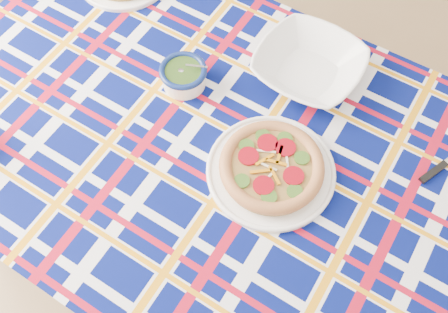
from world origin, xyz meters
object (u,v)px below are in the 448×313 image
at_px(dining_table, 217,158).
at_px(main_focaccia_plate, 272,167).
at_px(serving_bowl, 309,66).
at_px(pesto_bowl, 183,75).

distance_m(dining_table, main_focaccia_plate, 0.18).
xyz_separation_m(dining_table, serving_bowl, (0.12, 0.28, 0.10)).
distance_m(main_focaccia_plate, pesto_bowl, 0.33).
bearing_deg(pesto_bowl, dining_table, -39.61).
relative_size(main_focaccia_plate, serving_bowl, 1.15).
distance_m(dining_table, pesto_bowl, 0.22).
bearing_deg(main_focaccia_plate, pesto_bowl, 154.07).
bearing_deg(main_focaccia_plate, serving_bowl, 94.37).
xyz_separation_m(main_focaccia_plate, pesto_bowl, (-0.29, 0.14, 0.01)).
bearing_deg(serving_bowl, main_focaccia_plate, -85.63).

